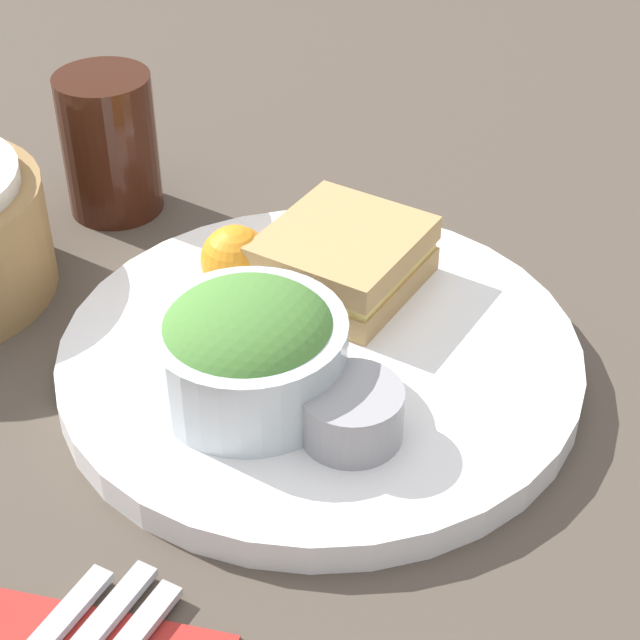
{
  "coord_description": "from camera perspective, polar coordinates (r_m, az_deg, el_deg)",
  "views": [
    {
      "loc": [
        -0.5,
        -0.12,
        0.43
      ],
      "look_at": [
        0.0,
        0.0,
        0.04
      ],
      "focal_mm": 60.0,
      "sensor_mm": 36.0,
      "label": 1
    }
  ],
  "objects": [
    {
      "name": "ground_plane",
      "position": [
        0.68,
        0.0,
        -2.73
      ],
      "size": [
        4.0,
        4.0,
        0.0
      ],
      "primitive_type": "plane",
      "color": "#4C4238"
    },
    {
      "name": "plate",
      "position": [
        0.67,
        0.0,
        -2.06
      ],
      "size": [
        0.33,
        0.33,
        0.02
      ],
      "primitive_type": "cylinder",
      "color": "white",
      "rests_on": "ground_plane"
    },
    {
      "name": "sandwich",
      "position": [
        0.7,
        1.39,
        3.26
      ],
      "size": [
        0.13,
        0.12,
        0.04
      ],
      "color": "tan",
      "rests_on": "plate"
    },
    {
      "name": "salad_bowl",
      "position": [
        0.61,
        -3.81,
        -1.55
      ],
      "size": [
        0.11,
        0.11,
        0.07
      ],
      "color": "silver",
      "rests_on": "plate"
    },
    {
      "name": "dressing_cup",
      "position": [
        0.59,
        1.7,
        -4.99
      ],
      "size": [
        0.06,
        0.06,
        0.03
      ],
      "primitive_type": "cylinder",
      "color": "#99999E",
      "rests_on": "plate"
    },
    {
      "name": "orange_wedge",
      "position": [
        0.7,
        -4.54,
        3.22
      ],
      "size": [
        0.05,
        0.05,
        0.05
      ],
      "primitive_type": "sphere",
      "color": "orange",
      "rests_on": "plate"
    },
    {
      "name": "drink_glass",
      "position": [
        0.83,
        -11.16,
        9.18
      ],
      "size": [
        0.07,
        0.07,
        0.11
      ],
      "primitive_type": "cylinder",
      "color": "#38190F",
      "rests_on": "ground_plane"
    }
  ]
}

